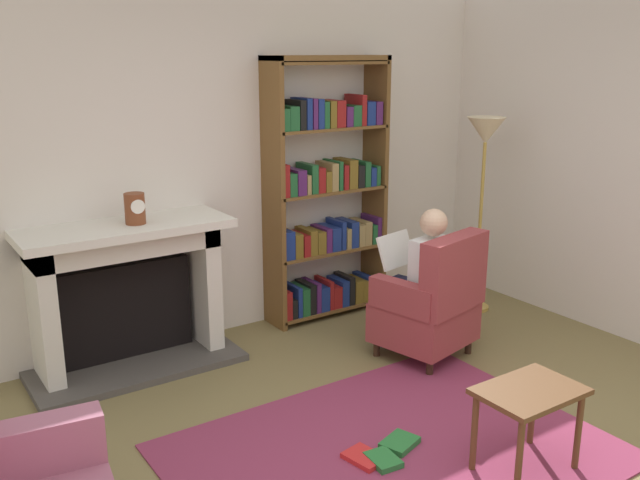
% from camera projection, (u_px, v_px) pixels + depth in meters
% --- Properties ---
extents(ground, '(14.00, 14.00, 0.00)m').
position_uv_depth(ground, '(429.00, 480.00, 3.73)').
color(ground, olive).
extents(back_wall, '(5.60, 0.10, 2.70)m').
position_uv_depth(back_wall, '(213.00, 167.00, 5.41)').
color(back_wall, silver).
rests_on(back_wall, ground).
extents(side_wall_right, '(0.10, 5.20, 2.70)m').
position_uv_depth(side_wall_right, '(569.00, 159.00, 5.80)').
color(side_wall_right, silver).
rests_on(side_wall_right, ground).
extents(area_rug, '(2.40, 1.80, 0.01)m').
position_uv_depth(area_rug, '(393.00, 453.00, 3.97)').
color(area_rug, '#852F4C').
rests_on(area_rug, ground).
extents(fireplace, '(1.48, 0.64, 1.07)m').
position_uv_depth(fireplace, '(126.00, 290.00, 4.97)').
color(fireplace, '#4C4742').
rests_on(fireplace, ground).
extents(mantel_clock, '(0.14, 0.14, 0.21)m').
position_uv_depth(mantel_clock, '(135.00, 209.00, 4.77)').
color(mantel_clock, brown).
rests_on(mantel_clock, fireplace).
extents(bookshelf, '(1.07, 0.32, 2.19)m').
position_uv_depth(bookshelf, '(327.00, 198.00, 5.83)').
color(bookshelf, brown).
rests_on(bookshelf, ground).
extents(armchair_reading, '(0.76, 0.75, 0.97)m').
position_uv_depth(armchair_reading, '(432.00, 304.00, 5.11)').
color(armchair_reading, '#331E14').
rests_on(armchair_reading, ground).
extents(seated_reader, '(0.44, 0.58, 1.14)m').
position_uv_depth(seated_reader, '(420.00, 275.00, 5.14)').
color(seated_reader, white).
rests_on(seated_reader, ground).
extents(side_table, '(0.56, 0.39, 0.49)m').
position_uv_depth(side_table, '(529.00, 402.00, 3.71)').
color(side_table, brown).
rests_on(side_table, ground).
extents(scattered_books, '(0.49, 0.31, 0.04)m').
position_uv_depth(scattered_books, '(384.00, 452.00, 3.93)').
color(scattered_books, '#267233').
rests_on(scattered_books, area_rug).
extents(floor_lamp, '(0.32, 0.32, 1.69)m').
position_uv_depth(floor_lamp, '(485.00, 148.00, 5.83)').
color(floor_lamp, '#B7933F').
rests_on(floor_lamp, ground).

